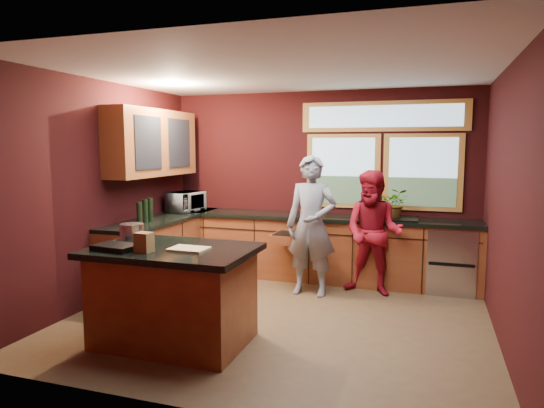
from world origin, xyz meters
The scene contains 14 objects.
floor centered at (0.00, 0.00, 0.00)m, with size 4.50×4.50×0.00m, color brown.
room_shell centered at (-0.60, 0.32, 1.80)m, with size 4.52×4.02×2.71m.
back_counter centered at (0.20, 1.70, 0.46)m, with size 4.50×0.64×0.93m.
left_counter centered at (-1.95, 0.85, 0.47)m, with size 0.64×2.30×0.93m.
island centered at (-0.76, -0.96, 0.48)m, with size 1.55×1.05×0.95m.
person_grey centered at (0.13, 0.98, 0.90)m, with size 0.66×0.43×1.80m, color slate.
person_red centered at (0.89, 1.25, 0.80)m, with size 0.78×0.61×1.60m, color maroon.
microwave centered at (-1.92, 1.47, 1.08)m, with size 0.54×0.36×0.30m, color #999999.
potted_plant centered at (1.11, 1.75, 1.13)m, with size 0.37×0.32×0.41m, color #999999.
paper_towel centered at (0.03, 1.70, 1.07)m, with size 0.12×0.12×0.28m, color silver.
cutting_board centered at (-0.56, -1.01, 0.95)m, with size 0.35×0.25×0.02m, color tan.
stock_pot centered at (-1.31, -0.81, 1.03)m, with size 0.24×0.24×0.18m, color silver.
paper_bag centered at (-0.91, -1.21, 1.03)m, with size 0.15×0.12×0.18m, color brown.
black_tray centered at (-1.21, -1.21, 0.97)m, with size 0.40×0.28×0.05m, color black.
Camera 1 is at (1.56, -4.98, 1.91)m, focal length 32.00 mm.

